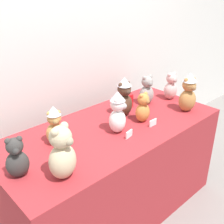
{
  "coord_description": "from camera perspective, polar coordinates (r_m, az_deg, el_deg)",
  "views": [
    {
      "loc": [
        -1.19,
        -1.03,
        1.73
      ],
      "look_at": [
        0.0,
        0.25,
        0.9
      ],
      "focal_mm": 44.17,
      "sensor_mm": 36.0,
      "label": 1
    }
  ],
  "objects": [
    {
      "name": "party_cup_red",
      "position": [
        2.32,
        3.45,
        2.56
      ],
      "size": [
        0.08,
        0.08,
        0.11
      ],
      "primitive_type": "cylinder",
      "color": "red",
      "rests_on": "display_table"
    },
    {
      "name": "teddy_bear_cocoa",
      "position": [
        2.11,
        2.51,
        3.11
      ],
      "size": [
        0.15,
        0.13,
        0.31
      ],
      "rotation": [
        0.0,
        0.0,
        -0.09
      ],
      "color": "#4C3323",
      "rests_on": "display_table"
    },
    {
      "name": "name_card_front_middle",
      "position": [
        1.86,
        3.55,
        -4.59
      ],
      "size": [
        0.07,
        0.02,
        0.05
      ],
      "primitive_type": "cube",
      "rotation": [
        0.0,
        0.0,
        0.19
      ],
      "color": "white",
      "rests_on": "display_table"
    },
    {
      "name": "teddy_bear_ash",
      "position": [
        2.35,
        7.2,
        4.39
      ],
      "size": [
        0.15,
        0.14,
        0.25
      ],
      "rotation": [
        0.0,
        0.0,
        -0.21
      ],
      "color": "gray",
      "rests_on": "display_table"
    },
    {
      "name": "teddy_bear_sand",
      "position": [
        1.47,
        -10.29,
        -8.47
      ],
      "size": [
        0.2,
        0.18,
        0.31
      ],
      "rotation": [
        0.0,
        0.0,
        0.33
      ],
      "color": "#CCB78E",
      "rests_on": "display_table"
    },
    {
      "name": "teddy_bear_blush",
      "position": [
        2.49,
        12.08,
        5.13
      ],
      "size": [
        0.14,
        0.12,
        0.24
      ],
      "rotation": [
        0.0,
        0.0,
        -0.14
      ],
      "color": "beige",
      "rests_on": "display_table"
    },
    {
      "name": "teddy_bear_snow",
      "position": [
        1.87,
        1.16,
        -0.1
      ],
      "size": [
        0.18,
        0.17,
        0.3
      ],
      "rotation": [
        0.0,
        0.0,
        0.58
      ],
      "color": "white",
      "rests_on": "display_table"
    },
    {
      "name": "name_card_front_left",
      "position": [
        2.02,
        8.47,
        -2.2
      ],
      "size": [
        0.07,
        0.01,
        0.05
      ],
      "primitive_type": "cube",
      "rotation": [
        0.0,
        0.0,
        -0.02
      ],
      "color": "white",
      "rests_on": "display_table"
    },
    {
      "name": "teddy_bear_caramel",
      "position": [
        2.27,
        15.51,
        3.88
      ],
      "size": [
        0.17,
        0.15,
        0.32
      ],
      "rotation": [
        0.0,
        0.0,
        -0.26
      ],
      "color": "#B27A42",
      "rests_on": "display_table"
    },
    {
      "name": "teddy_bear_charcoal",
      "position": [
        1.55,
        -19.13,
        -9.04
      ],
      "size": [
        0.15,
        0.14,
        0.24
      ],
      "rotation": [
        0.0,
        0.0,
        -0.3
      ],
      "color": "#383533",
      "rests_on": "display_table"
    },
    {
      "name": "wall_back",
      "position": [
        2.3,
        -11.21,
        14.19
      ],
      "size": [
        7.0,
        0.08,
        2.6
      ],
      "primitive_type": "cube",
      "color": "silver",
      "rests_on": "ground_plane"
    },
    {
      "name": "teddy_bear_ginger",
      "position": [
        2.04,
        6.41,
        0.77
      ],
      "size": [
        0.12,
        0.11,
        0.23
      ],
      "rotation": [
        0.0,
        0.0,
        0.08
      ],
      "color": "#D17F3D",
      "rests_on": "display_table"
    },
    {
      "name": "display_table",
      "position": [
        2.21,
        0.0,
        -12.0
      ],
      "size": [
        1.7,
        0.77,
        0.78
      ],
      "primitive_type": "cube",
      "color": "maroon",
      "rests_on": "ground_plane"
    },
    {
      "name": "teddy_bear_honey",
      "position": [
        1.78,
        -11.74,
        -2.82
      ],
      "size": [
        0.15,
        0.14,
        0.26
      ],
      "rotation": [
        0.0,
        0.0,
        -0.36
      ],
      "color": "tan",
      "rests_on": "display_table"
    }
  ]
}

